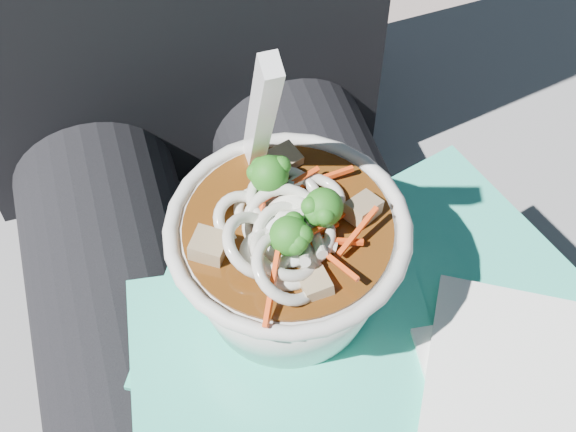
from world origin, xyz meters
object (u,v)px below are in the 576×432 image
object	(u,v)px
person_body	(230,271)
udon_bowl	(288,253)
lap	(264,394)
stone_ledge	(235,383)
plastic_bag	(344,355)

from	to	relation	value
person_body	udon_bowl	xyz separation A→B (m)	(0.02, -0.07, 0.12)
lap	udon_bowl	size ratio (longest dim) A/B	2.44
lap	stone_ledge	bearing A→B (deg)	90.00
lap	person_body	distance (m)	0.09
stone_ledge	lap	world-z (taller)	lap
stone_ledge	person_body	bearing A→B (deg)	-90.00
stone_ledge	plastic_bag	world-z (taller)	plastic_bag
person_body	plastic_bag	size ratio (longest dim) A/B	2.89
stone_ledge	udon_bowl	xyz separation A→B (m)	(0.02, -0.13, 0.44)
stone_ledge	lap	size ratio (longest dim) A/B	2.08
lap	plastic_bag	bearing A→B (deg)	-25.35
plastic_bag	udon_bowl	xyz separation A→B (m)	(-0.02, 0.05, 0.06)
plastic_bag	udon_bowl	bearing A→B (deg)	116.76
person_body	udon_bowl	size ratio (longest dim) A/B	5.15
lap	person_body	xyz separation A→B (m)	(-0.00, 0.09, 0.02)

